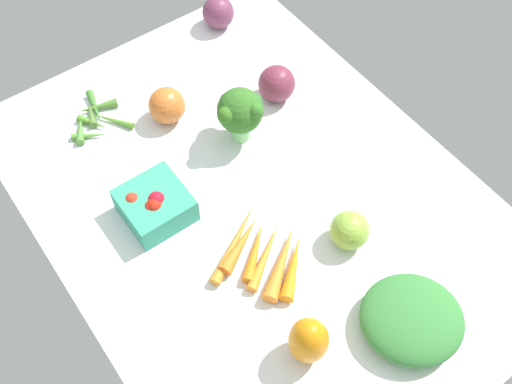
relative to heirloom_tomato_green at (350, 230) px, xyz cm
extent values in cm
cube|color=white|center=(17.36, 8.06, -4.59)|extent=(104.00, 76.00, 2.00)
sphere|color=#8EB83F|center=(0.00, 0.00, 0.00)|extent=(7.19, 7.19, 7.19)
cylinder|color=#93D388|center=(31.41, 1.66, -1.36)|extent=(3.87, 3.87, 4.47)
sphere|color=#346E25|center=(31.41, 1.66, 4.32)|extent=(9.18, 9.18, 9.18)
sphere|color=#2D682C|center=(31.92, -1.97, 3.99)|extent=(3.60, 3.60, 3.60)
sphere|color=#387320|center=(30.80, 5.29, 6.03)|extent=(3.48, 3.48, 3.48)
sphere|color=#347223|center=(35.08, 1.66, 3.52)|extent=(4.14, 4.14, 4.14)
sphere|color=#367428|center=(28.01, 0.27, 6.59)|extent=(3.08, 3.08, 3.08)
sphere|color=brown|center=(35.84, -10.83, 0.34)|extent=(7.86, 7.86, 7.86)
ellipsoid|color=orange|center=(-11.91, 19.20, 1.60)|extent=(7.15, 7.15, 10.38)
ellipsoid|color=#378139|center=(-18.61, 2.55, -0.63)|extent=(23.41, 23.63, 5.93)
cube|color=teal|center=(25.52, 25.19, -0.73)|extent=(11.79, 11.79, 5.73)
sphere|color=red|center=(27.71, 28.44, 1.44)|extent=(2.61, 2.61, 2.61)
sphere|color=red|center=(24.06, 25.93, 1.55)|extent=(3.04, 3.04, 3.04)
sphere|color=red|center=(24.22, 26.43, 1.41)|extent=(2.70, 2.70, 2.70)
sphere|color=red|center=(24.93, 24.90, 1.72)|extent=(3.05, 3.05, 3.05)
sphere|color=#733654|center=(61.83, -13.62, 0.09)|extent=(7.37, 7.37, 7.37)
sphere|color=orange|center=(44.40, 10.94, 0.23)|extent=(7.65, 7.65, 7.65)
cone|color=#518F2C|center=(51.79, 24.80, -2.73)|extent=(6.71, 5.05, 1.73)
cone|color=#407B2E|center=(55.18, 22.46, -2.72)|extent=(9.67, 3.89, 1.75)
cone|color=#538D3B|center=(51.86, 27.60, -2.66)|extent=(7.40, 5.15, 1.87)
cone|color=#56912E|center=(50.30, 21.16, -2.87)|extent=(8.94, 6.61, 1.44)
cone|color=#548F36|center=(49.30, 26.86, -2.85)|extent=(4.94, 7.05, 1.49)
cone|color=#537833|center=(54.22, 23.91, -2.68)|extent=(7.03, 3.91, 1.82)
cone|color=#528532|center=(55.04, 22.02, -2.62)|extent=(4.40, 8.72, 1.94)
cone|color=orange|center=(1.05, 11.92, -2.24)|extent=(10.35, 11.30, 2.70)
cone|color=orange|center=(3.02, 12.92, -2.12)|extent=(11.33, 13.94, 2.95)
cone|color=orange|center=(5.88, 14.38, -2.55)|extent=(9.58, 13.04, 2.08)
cone|color=orange|center=(7.72, 15.32, -2.46)|extent=(9.84, 10.77, 2.26)
cone|color=orange|center=(10.27, 16.62, -2.21)|extent=(8.03, 12.44, 2.76)
cone|color=orange|center=(11.33, 17.16, -2.51)|extent=(10.92, 16.31, 2.16)
camera|label=1|loc=(-34.19, 45.77, 94.90)|focal=42.92mm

